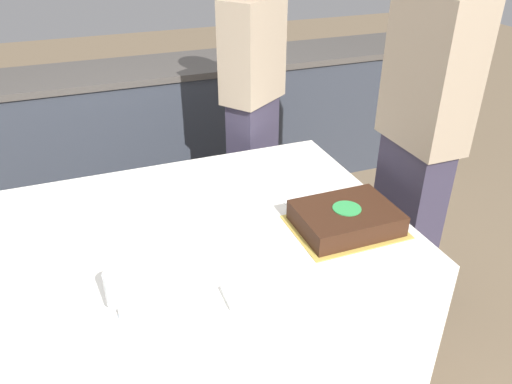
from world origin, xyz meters
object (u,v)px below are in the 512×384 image
Objects in this scene: cake at (346,218)px; person_seated_right at (419,142)px; wine_glass at (115,290)px; person_cutting_cake at (253,105)px; plate_stack at (21,250)px.

person_seated_right is (0.47, 0.22, 0.15)m from cake.
wine_glass is at bearing -72.48° from person_seated_right.
person_cutting_cake is at bearing 90.00° from cake.
plate_stack is 0.12× the size of person_seated_right.
person_seated_right is at bearing -0.38° from plate_stack.
person_cutting_cake reaches higher than wine_glass.
wine_glass is 0.11× the size of person_seated_right.
plate_stack is at bearing -1.80° from person_cutting_cake.
wine_glass is at bearing -166.70° from cake.
person_cutting_cake reaches higher than cake.
person_cutting_cake is (1.16, 0.78, 0.11)m from plate_stack.
person_seated_right is (0.47, -0.79, 0.05)m from person_cutting_cake.
person_cutting_cake is at bearing 54.16° from wine_glass.
plate_stack is at bearing 168.85° from cake.
person_cutting_cake is 0.94× the size of person_seated_right.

